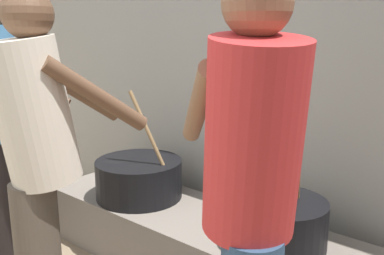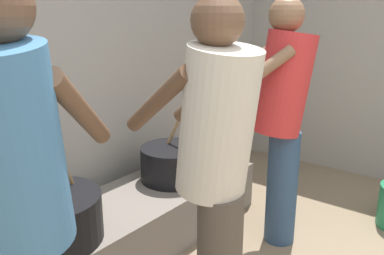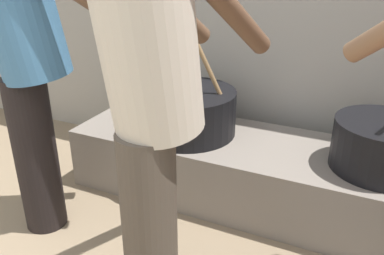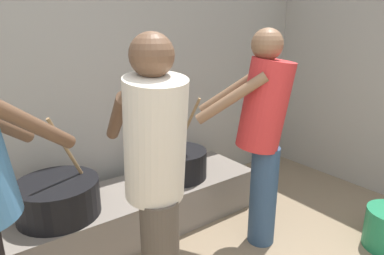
# 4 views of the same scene
# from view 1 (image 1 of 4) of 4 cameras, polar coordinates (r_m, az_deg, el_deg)

# --- Properties ---
(block_enclosure_rear) EXTENTS (5.73, 0.20, 2.14)m
(block_enclosure_rear) POSITION_cam_1_polar(r_m,az_deg,el_deg) (2.91, 1.98, 6.51)
(block_enclosure_rear) COLOR #9E998E
(block_enclosure_rear) RESTS_ON ground_plane
(hearth_ledge) EXTENTS (2.23, 0.60, 0.35)m
(hearth_ledge) POSITION_cam_1_polar(r_m,az_deg,el_deg) (2.56, 1.31, -15.53)
(hearth_ledge) COLOR slate
(hearth_ledge) RESTS_ON ground_plane
(cooking_pot_main) EXTENTS (0.46, 0.46, 0.69)m
(cooking_pot_main) POSITION_cam_1_polar(r_m,az_deg,el_deg) (2.18, 11.86, -12.52)
(cooking_pot_main) COLOR black
(cooking_pot_main) RESTS_ON hearth_ledge
(cooking_pot_secondary) EXTENTS (0.55, 0.55, 0.70)m
(cooking_pot_secondary) POSITION_cam_1_polar(r_m,az_deg,el_deg) (2.74, -7.19, -6.85)
(cooking_pot_secondary) COLOR black
(cooking_pot_secondary) RESTS_ON hearth_ledge
(cook_in_red_shirt) EXTENTS (0.70, 0.68, 1.58)m
(cook_in_red_shirt) POSITION_cam_1_polar(r_m,az_deg,el_deg) (1.35, 8.07, -8.53)
(cook_in_red_shirt) COLOR navy
(cook_in_red_shirt) RESTS_ON ground_plane
(cook_in_cream_shirt) EXTENTS (0.47, 0.71, 1.57)m
(cook_in_cream_shirt) POSITION_cam_1_polar(r_m,az_deg,el_deg) (1.92, -20.21, -2.99)
(cook_in_cream_shirt) COLOR #4C4238
(cook_in_cream_shirt) RESTS_ON ground_plane
(cook_in_blue_shirt) EXTENTS (0.73, 0.64, 1.62)m
(cook_in_blue_shirt) POSITION_cam_1_polar(r_m,az_deg,el_deg) (2.67, -24.31, 1.66)
(cook_in_blue_shirt) COLOR black
(cook_in_blue_shirt) RESTS_ON ground_plane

